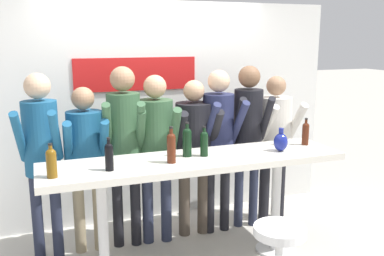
{
  "coord_description": "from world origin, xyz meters",
  "views": [
    {
      "loc": [
        -1.29,
        -3.39,
        2.08
      ],
      "look_at": [
        0.0,
        0.1,
        1.29
      ],
      "focal_mm": 40.0,
      "sensor_mm": 36.0,
      "label": 1
    }
  ],
  "objects_px": {
    "person_center_left": "(124,136)",
    "wine_bottle_5": "(109,155)",
    "person_center_right": "(194,142)",
    "decorative_vase": "(281,142)",
    "wine_bottle_3": "(171,146)",
    "wine_bottle_0": "(187,141)",
    "person_far_right": "(248,127)",
    "person_left": "(86,152)",
    "tasting_table": "(196,173)",
    "person_rightmost": "(275,133)",
    "wine_bottle_1": "(51,162)",
    "person_right": "(219,133)",
    "person_center": "(156,141)",
    "wine_glass_0": "(281,133)",
    "person_far_left": "(41,146)",
    "bar_stool": "(279,251)",
    "wine_bottle_4": "(204,142)",
    "wine_bottle_2": "(306,133)"
  },
  "relations": [
    {
      "from": "person_center_left",
      "to": "wine_bottle_5",
      "type": "distance_m",
      "value": 0.76
    },
    {
      "from": "person_center_right",
      "to": "decorative_vase",
      "type": "relative_size",
      "value": 7.54
    },
    {
      "from": "wine_bottle_3",
      "to": "wine_bottle_0",
      "type": "bearing_deg",
      "value": 36.52
    },
    {
      "from": "person_center_left",
      "to": "person_far_right",
      "type": "height_order",
      "value": "person_center_left"
    },
    {
      "from": "person_left",
      "to": "decorative_vase",
      "type": "bearing_deg",
      "value": -19.06
    },
    {
      "from": "tasting_table",
      "to": "person_rightmost",
      "type": "height_order",
      "value": "person_rightmost"
    },
    {
      "from": "person_center_left",
      "to": "wine_bottle_5",
      "type": "xyz_separation_m",
      "value": [
        -0.26,
        -0.71,
        0.02
      ]
    },
    {
      "from": "person_center_right",
      "to": "wine_bottle_1",
      "type": "xyz_separation_m",
      "value": [
        -1.43,
        -0.75,
        0.14
      ]
    },
    {
      "from": "tasting_table",
      "to": "person_right",
      "type": "bearing_deg",
      "value": 51.21
    },
    {
      "from": "person_center",
      "to": "wine_glass_0",
      "type": "relative_size",
      "value": 9.76
    },
    {
      "from": "person_far_left",
      "to": "wine_bottle_1",
      "type": "height_order",
      "value": "person_far_left"
    },
    {
      "from": "person_center",
      "to": "person_far_right",
      "type": "distance_m",
      "value": 1.04
    },
    {
      "from": "person_center_left",
      "to": "wine_bottle_3",
      "type": "relative_size",
      "value": 5.8
    },
    {
      "from": "wine_bottle_1",
      "to": "decorative_vase",
      "type": "distance_m",
      "value": 2.04
    },
    {
      "from": "person_far_right",
      "to": "wine_bottle_5",
      "type": "relative_size",
      "value": 6.61
    },
    {
      "from": "person_center",
      "to": "wine_bottle_0",
      "type": "xyz_separation_m",
      "value": [
        0.15,
        -0.51,
        0.11
      ]
    },
    {
      "from": "wine_bottle_5",
      "to": "decorative_vase",
      "type": "bearing_deg",
      "value": 1.66
    },
    {
      "from": "wine_bottle_1",
      "to": "wine_bottle_0",
      "type": "bearing_deg",
      "value": 10.0
    },
    {
      "from": "bar_stool",
      "to": "person_far_right",
      "type": "relative_size",
      "value": 0.35
    },
    {
      "from": "wine_bottle_0",
      "to": "person_left",
      "type": "bearing_deg",
      "value": 146.08
    },
    {
      "from": "tasting_table",
      "to": "wine_bottle_4",
      "type": "height_order",
      "value": "wine_bottle_4"
    },
    {
      "from": "person_far_left",
      "to": "wine_bottle_3",
      "type": "bearing_deg",
      "value": -23.56
    },
    {
      "from": "wine_bottle_2",
      "to": "wine_bottle_5",
      "type": "bearing_deg",
      "value": -175.03
    },
    {
      "from": "wine_bottle_0",
      "to": "wine_bottle_4",
      "type": "height_order",
      "value": "wine_bottle_0"
    },
    {
      "from": "person_left",
      "to": "wine_glass_0",
      "type": "height_order",
      "value": "person_left"
    },
    {
      "from": "person_right",
      "to": "decorative_vase",
      "type": "height_order",
      "value": "person_right"
    },
    {
      "from": "wine_bottle_3",
      "to": "wine_bottle_5",
      "type": "distance_m",
      "value": 0.53
    },
    {
      "from": "person_rightmost",
      "to": "person_center",
      "type": "bearing_deg",
      "value": -174.93
    },
    {
      "from": "person_far_left",
      "to": "wine_bottle_1",
      "type": "relative_size",
      "value": 6.66
    },
    {
      "from": "person_far_left",
      "to": "person_far_right",
      "type": "relative_size",
      "value": 0.99
    },
    {
      "from": "person_right",
      "to": "wine_bottle_0",
      "type": "relative_size",
      "value": 5.64
    },
    {
      "from": "wine_bottle_1",
      "to": "wine_bottle_4",
      "type": "bearing_deg",
      "value": 7.04
    },
    {
      "from": "wine_bottle_5",
      "to": "tasting_table",
      "type": "bearing_deg",
      "value": 7.44
    },
    {
      "from": "tasting_table",
      "to": "decorative_vase",
      "type": "xyz_separation_m",
      "value": [
        0.82,
        -0.05,
        0.23
      ]
    },
    {
      "from": "person_center",
      "to": "wine_bottle_5",
      "type": "distance_m",
      "value": 0.9
    },
    {
      "from": "person_rightmost",
      "to": "wine_bottle_2",
      "type": "xyz_separation_m",
      "value": [
        -0.02,
        -0.6,
        0.13
      ]
    },
    {
      "from": "person_center_right",
      "to": "person_right",
      "type": "bearing_deg",
      "value": -0.53
    },
    {
      "from": "person_center",
      "to": "person_rightmost",
      "type": "height_order",
      "value": "person_center"
    },
    {
      "from": "person_left",
      "to": "person_right",
      "type": "distance_m",
      "value": 1.36
    },
    {
      "from": "tasting_table",
      "to": "wine_bottle_1",
      "type": "relative_size",
      "value": 10.09
    },
    {
      "from": "person_center_left",
      "to": "wine_bottle_4",
      "type": "bearing_deg",
      "value": -33.31
    },
    {
      "from": "person_right",
      "to": "bar_stool",
      "type": "bearing_deg",
      "value": -92.13
    },
    {
      "from": "person_center_left",
      "to": "decorative_vase",
      "type": "height_order",
      "value": "person_center_left"
    },
    {
      "from": "tasting_table",
      "to": "wine_bottle_0",
      "type": "distance_m",
      "value": 0.3
    },
    {
      "from": "tasting_table",
      "to": "wine_bottle_2",
      "type": "relative_size",
      "value": 10.06
    },
    {
      "from": "bar_stool",
      "to": "wine_bottle_5",
      "type": "distance_m",
      "value": 1.55
    },
    {
      "from": "tasting_table",
      "to": "person_rightmost",
      "type": "xyz_separation_m",
      "value": [
        1.2,
        0.67,
        0.13
      ]
    },
    {
      "from": "person_center",
      "to": "decorative_vase",
      "type": "bearing_deg",
      "value": -23.81
    },
    {
      "from": "wine_bottle_4",
      "to": "wine_bottle_5",
      "type": "distance_m",
      "value": 0.88
    },
    {
      "from": "wine_bottle_3",
      "to": "decorative_vase",
      "type": "xyz_separation_m",
      "value": [
        1.07,
        0.01,
        -0.06
      ]
    }
  ]
}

